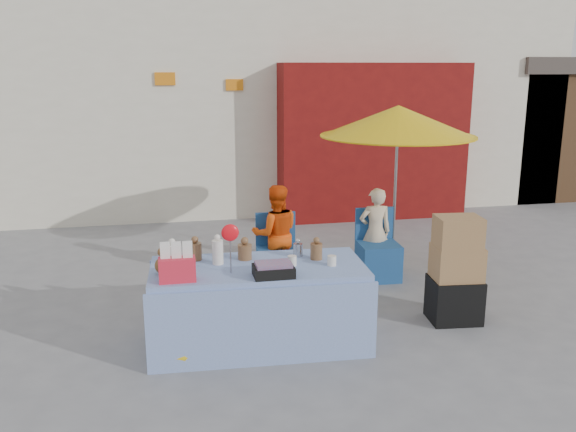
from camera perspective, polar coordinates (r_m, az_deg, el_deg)
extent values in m
plane|color=slate|center=(6.26, 1.25, -10.23)|extent=(80.00, 80.00, 0.00)
cube|color=silver|center=(12.63, -5.95, 12.47)|extent=(12.00, 5.00, 4.50)
cube|color=maroon|center=(10.44, 7.99, 6.88)|extent=(3.20, 0.60, 2.60)
cube|color=#4C331E|center=(14.01, 22.38, 7.34)|extent=(2.60, 3.00, 2.40)
cube|color=#3F3833|center=(13.94, 22.90, 12.84)|extent=(2.80, 3.20, 0.30)
cube|color=orange|center=(10.05, -11.44, 12.47)|extent=(0.32, 0.04, 0.20)
cube|color=orange|center=(10.12, -5.03, 12.13)|extent=(0.28, 0.04, 0.18)
cube|color=#87A2D8|center=(5.76, -2.78, -8.29)|extent=(2.00, 0.97, 0.77)
cube|color=#87A2D8|center=(5.35, -2.24, -10.37)|extent=(2.01, 0.13, 0.72)
cube|color=#87A2D8|center=(6.19, -3.23, -6.94)|extent=(2.01, 0.13, 0.72)
cylinder|color=white|center=(5.72, -10.75, -3.58)|extent=(0.12, 0.12, 0.19)
cylinder|color=brown|center=(5.81, -8.68, -3.30)|extent=(0.13, 0.13, 0.17)
cylinder|color=white|center=(5.66, -6.59, -3.38)|extent=(0.11, 0.11, 0.23)
cylinder|color=brown|center=(5.78, -4.07, -3.36)|extent=(0.14, 0.14, 0.14)
cylinder|color=#B2B2B7|center=(5.87, 0.95, -3.18)|extent=(0.10, 0.10, 0.12)
cylinder|color=brown|center=(5.78, 2.67, -3.32)|extent=(0.12, 0.12, 0.15)
cylinder|color=white|center=(5.60, 0.39, -4.21)|extent=(0.09, 0.09, 0.09)
cylinder|color=white|center=(5.61, 4.12, -4.18)|extent=(0.09, 0.09, 0.09)
sphere|color=brown|center=(5.48, -11.57, -4.56)|extent=(0.15, 0.15, 0.15)
ellipsoid|color=red|center=(5.35, -5.44, -1.57)|extent=(0.16, 0.06, 0.15)
cube|color=red|center=(5.27, -10.33, -4.96)|extent=(0.32, 0.16, 0.21)
cube|color=black|center=(5.33, -1.36, -5.17)|extent=(0.36, 0.26, 0.09)
cube|color=navy|center=(7.25, -0.92, -4.86)|extent=(0.50, 0.48, 0.45)
cube|color=navy|center=(7.34, -1.18, -1.17)|extent=(0.48, 0.06, 0.40)
cube|color=navy|center=(7.57, 8.44, -4.19)|extent=(0.50, 0.48, 0.45)
cube|color=navy|center=(7.65, 8.06, -0.66)|extent=(0.48, 0.06, 0.40)
imported|color=#EF4B0C|center=(7.28, -1.15, -1.71)|extent=(0.60, 0.48, 1.20)
imported|color=beige|center=(7.61, 8.14, -1.49)|extent=(0.42, 0.28, 1.11)
cylinder|color=gray|center=(7.75, 9.98, 2.10)|extent=(0.04, 0.04, 2.00)
cone|color=#DCAE0B|center=(7.62, 10.26, 8.74)|extent=(1.90, 1.90, 0.38)
cylinder|color=#DCAE0B|center=(7.64, 10.20, 7.39)|extent=(1.90, 1.90, 0.02)
cube|color=black|center=(6.53, 15.29, -7.55)|extent=(0.54, 0.46, 0.45)
cube|color=olive|center=(6.39, 15.52, -4.21)|extent=(0.51, 0.41, 0.35)
cube|color=olive|center=(6.28, 15.64, -1.44)|extent=(0.47, 0.37, 0.31)
ellipsoid|color=yellow|center=(5.61, -9.73, -11.99)|extent=(0.62, 0.52, 0.26)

